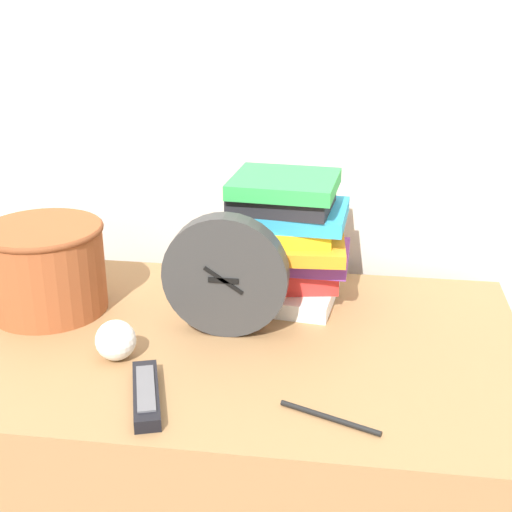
% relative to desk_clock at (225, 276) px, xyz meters
% --- Properties ---
extents(wall_back, '(6.00, 0.04, 2.40)m').
position_rel_desk_clock_xyz_m(wall_back, '(-0.02, 0.36, 0.34)').
color(wall_back, beige).
rests_on(wall_back, ground_plane).
extents(desk, '(1.04, 0.62, 0.76)m').
position_rel_desk_clock_xyz_m(desk, '(-0.02, -0.02, -0.48)').
color(desk, olive).
rests_on(desk, ground_plane).
extents(desk_clock, '(0.21, 0.04, 0.21)m').
position_rel_desk_clock_xyz_m(desk_clock, '(0.00, 0.00, 0.00)').
color(desk_clock, '#333333').
rests_on(desk_clock, desk).
extents(book_stack, '(0.24, 0.20, 0.24)m').
position_rel_desk_clock_xyz_m(book_stack, '(0.09, 0.15, 0.02)').
color(book_stack, white).
rests_on(book_stack, desk).
extents(basket, '(0.22, 0.22, 0.16)m').
position_rel_desk_clock_xyz_m(basket, '(-0.34, 0.05, -0.02)').
color(basket, '#994C28').
rests_on(basket, desk).
extents(tv_remote, '(0.08, 0.17, 0.02)m').
position_rel_desk_clock_xyz_m(tv_remote, '(-0.08, -0.22, -0.10)').
color(tv_remote, black).
rests_on(tv_remote, desk).
extents(crumpled_paper_ball, '(0.07, 0.07, 0.07)m').
position_rel_desk_clock_xyz_m(crumpled_paper_ball, '(-0.16, -0.11, -0.07)').
color(crumpled_paper_ball, white).
rests_on(crumpled_paper_ball, desk).
extents(pen, '(0.14, 0.06, 0.01)m').
position_rel_desk_clock_xyz_m(pen, '(0.19, -0.23, -0.10)').
color(pen, black).
rests_on(pen, desk).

